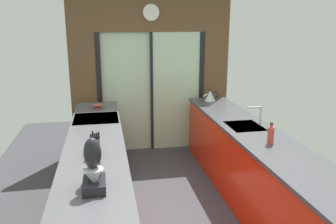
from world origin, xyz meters
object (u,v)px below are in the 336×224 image
at_px(soap_bottle, 271,135).
at_px(oven_range, 98,151).
at_px(knife_block, 95,148).
at_px(stand_mixer, 94,170).
at_px(kettle, 210,96).
at_px(mixing_bowl, 98,106).

bearing_deg(soap_bottle, oven_range, 142.94).
height_order(knife_block, stand_mixer, stand_mixer).
relative_size(knife_block, kettle, 0.98).
height_order(oven_range, kettle, kettle).
bearing_deg(kettle, mixing_bowl, -173.84).
bearing_deg(oven_range, knife_block, -89.23).
xyz_separation_m(oven_range, knife_block, (0.02, -1.38, 0.56)).
distance_m(mixing_bowl, knife_block, 1.90).
xyz_separation_m(oven_range, mixing_bowl, (0.02, 0.51, 0.50)).
distance_m(oven_range, kettle, 2.01).
height_order(mixing_bowl, stand_mixer, stand_mixer).
bearing_deg(oven_range, soap_bottle, -37.06).
relative_size(stand_mixer, kettle, 1.61).
bearing_deg(mixing_bowl, stand_mixer, -90.00).
distance_m(stand_mixer, kettle, 3.27).
xyz_separation_m(oven_range, stand_mixer, (0.02, -2.03, 0.63)).
bearing_deg(oven_range, stand_mixer, -89.48).
relative_size(oven_range, soap_bottle, 3.97).
height_order(mixing_bowl, soap_bottle, soap_bottle).
bearing_deg(soap_bottle, kettle, 89.95).
xyz_separation_m(mixing_bowl, kettle, (1.78, 0.19, 0.05)).
bearing_deg(oven_range, mixing_bowl, 87.95).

